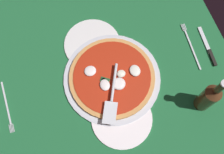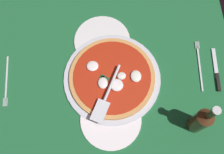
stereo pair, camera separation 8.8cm
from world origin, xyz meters
The scene contains 10 objects.
ground_plane centered at (0.00, 0.00, -0.40)cm, with size 99.61×99.61×0.80cm, color #1E5F33.
checker_pattern centered at (0.00, 0.00, 0.05)cm, with size 99.61×99.61×0.10cm.
pizza_pan centered at (1.73, 2.69, 0.69)cm, with size 36.10×36.10×1.19cm, color silver.
dinner_plate_left centered at (-14.18, 0.30, 0.60)cm, with size 21.92×21.92×1.00cm, color silver.
dinner_plate_right centered at (17.15, 1.08, 0.60)cm, with size 21.73×21.73×1.00cm, color white.
pizza centered at (1.79, 2.74, 2.14)cm, with size 31.79×31.79×2.97cm.
pizza_server centered at (8.98, 0.32, 4.60)cm, with size 21.11×12.30×1.00cm.
place_setting_near centered at (-2.06, -39.27, 0.46)cm, with size 20.61×11.33×1.40cm.
place_setting_far centered at (1.02, 39.22, 0.45)cm, with size 21.33×14.68×1.40cm.
beer_bottle centered at (21.23, 30.24, 8.95)cm, with size 5.67×5.67×23.27cm.
Camera 2 is at (36.21, 0.04, 98.77)cm, focal length 44.72 mm.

